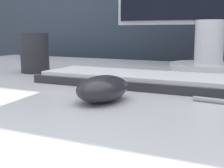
{
  "coord_description": "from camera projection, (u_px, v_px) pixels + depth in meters",
  "views": [
    {
      "loc": [
        0.16,
        -0.6,
        0.84
      ],
      "look_at": [
        -0.06,
        -0.14,
        0.75
      ],
      "focal_mm": 50.0,
      "sensor_mm": 36.0,
      "label": 1
    }
  ],
  "objects": [
    {
      "name": "keyboard",
      "position": [
        144.0,
        80.0,
        0.64
      ],
      "size": [
        0.45,
        0.15,
        0.02
      ],
      "rotation": [
        0.0,
        0.0,
        0.0
      ],
      "color": "#28282D",
      "rests_on": "desk"
    },
    {
      "name": "computer_mouse_near",
      "position": [
        103.0,
        88.0,
        0.49
      ],
      "size": [
        0.07,
        0.11,
        0.04
      ],
      "rotation": [
        0.0,
        0.0,
        -0.04
      ],
      "color": "#232328",
      "rests_on": "desk"
    },
    {
      "name": "partition_panel",
      "position": [
        215.0,
        66.0,
        1.2
      ],
      "size": [
        5.0,
        0.03,
        1.41
      ],
      "color": "#333D4C",
      "rests_on": "ground_plane"
    },
    {
      "name": "mug",
      "position": [
        35.0,
        53.0,
        0.83
      ],
      "size": [
        0.07,
        0.07,
        0.1
      ],
      "color": "#232328",
      "rests_on": "desk"
    }
  ]
}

